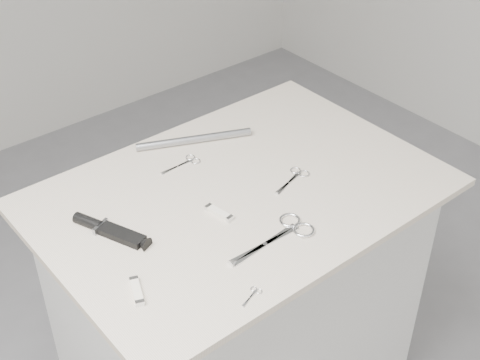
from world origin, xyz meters
TOP-DOWN VIEW (x-y plane):
  - plinth at (0.00, 0.00)m, footprint 0.90×0.60m
  - display_board at (0.00, 0.00)m, footprint 1.00×0.70m
  - large_shears at (-0.02, -0.20)m, footprint 0.23×0.10m
  - embroidery_scissors_a at (0.15, -0.05)m, footprint 0.13×0.07m
  - embroidery_scissors_b at (-0.04, 0.18)m, footprint 0.12×0.05m
  - tiny_scissors at (-0.21, -0.30)m, footprint 0.06×0.04m
  - sheathed_knife at (-0.34, 0.07)m, footprint 0.10×0.19m
  - pocket_knife_a at (-0.39, -0.14)m, footprint 0.05×0.08m
  - pocket_knife_b at (-0.10, -0.05)m, footprint 0.03×0.08m
  - metal_rail at (0.04, 0.25)m, footprint 0.30×0.15m

SIDE VIEW (x-z plane):
  - plinth at x=0.00m, z-range 0.00..0.90m
  - display_board at x=0.00m, z-range 0.90..0.92m
  - tiny_scissors at x=-0.21m, z-range 0.92..0.92m
  - embroidery_scissors_b at x=-0.04m, z-range 0.92..0.92m
  - embroidery_scissors_a at x=0.15m, z-range 0.92..0.92m
  - large_shears at x=-0.02m, z-range 0.92..0.93m
  - pocket_knife_a at x=-0.39m, z-range 0.92..0.93m
  - pocket_knife_b at x=-0.10m, z-range 0.92..0.93m
  - sheathed_knife at x=-0.34m, z-range 0.91..0.94m
  - metal_rail at x=0.04m, z-range 0.92..0.94m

